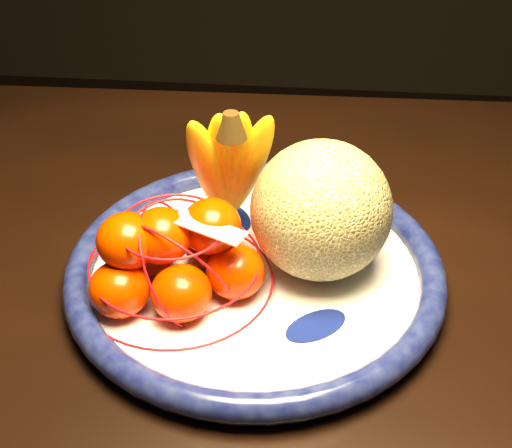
# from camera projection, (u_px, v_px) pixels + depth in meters

# --- Properties ---
(dining_table) EXTENTS (1.64, 1.00, 0.81)m
(dining_table) POSITION_uv_depth(u_px,v_px,m) (393.00, 367.00, 0.78)
(dining_table) COLOR black
(dining_table) RESTS_ON ground
(fruit_bowl) EXTENTS (0.40, 0.40, 0.03)m
(fruit_bowl) POSITION_uv_depth(u_px,v_px,m) (255.00, 271.00, 0.76)
(fruit_bowl) COLOR white
(fruit_bowl) RESTS_ON dining_table
(cantaloupe) EXTENTS (0.15, 0.15, 0.15)m
(cantaloupe) POSITION_uv_depth(u_px,v_px,m) (321.00, 210.00, 0.72)
(cantaloupe) COLOR olive
(cantaloupe) RESTS_ON fruit_bowl
(banana_bunch) EXTENTS (0.12, 0.12, 0.18)m
(banana_bunch) POSITION_uv_depth(u_px,v_px,m) (229.00, 162.00, 0.76)
(banana_bunch) COLOR yellow
(banana_bunch) RESTS_ON fruit_bowl
(mandarin_bag) EXTENTS (0.23, 0.23, 0.13)m
(mandarin_bag) POSITION_uv_depth(u_px,v_px,m) (175.00, 257.00, 0.71)
(mandarin_bag) COLOR #FB3200
(mandarin_bag) RESTS_ON fruit_bowl
(price_tag) EXTENTS (0.08, 0.05, 0.01)m
(price_tag) POSITION_uv_depth(u_px,v_px,m) (209.00, 227.00, 0.68)
(price_tag) COLOR white
(price_tag) RESTS_ON mandarin_bag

